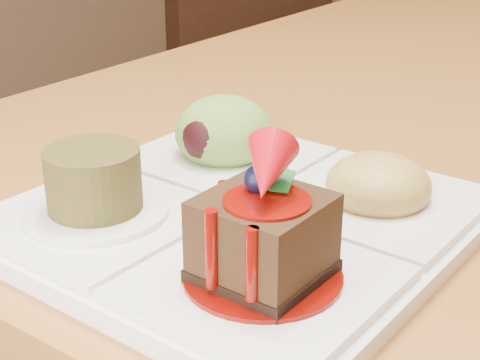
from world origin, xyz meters
The scene contains 2 objects.
chair_left centered at (-0.66, 0.13, 0.55)m, with size 0.50×0.50×0.98m.
sampler_plate centered at (-0.15, -0.75, 0.77)m, with size 0.26×0.26×0.10m.
Camera 1 is at (0.10, -1.08, 0.96)m, focal length 55.00 mm.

